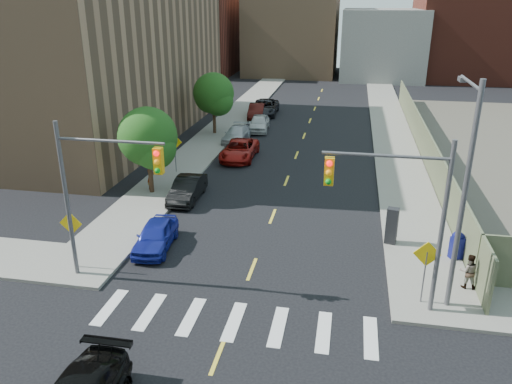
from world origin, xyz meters
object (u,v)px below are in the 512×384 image
at_px(parked_car_red, 239,150).
at_px(parked_car_black, 187,189).
at_px(payphone, 392,226).
at_px(pedestrian_west, 151,177).
at_px(pedestrian_east, 468,271).
at_px(mailbox, 457,245).
at_px(parked_car_blue, 156,235).
at_px(parked_car_maroon, 257,111).
at_px(parked_car_silver, 236,135).
at_px(parked_car_white, 259,123).
at_px(parked_car_grey, 265,107).

bearing_deg(parked_car_red, parked_car_black, -98.55).
height_order(parked_car_red, payphone, payphone).
relative_size(parked_car_black, parked_car_red, 0.82).
bearing_deg(pedestrian_west, pedestrian_east, -106.31).
bearing_deg(mailbox, parked_car_black, 139.77).
distance_m(parked_car_blue, parked_car_maroon, 29.02).
bearing_deg(pedestrian_east, parked_car_silver, -52.64).
bearing_deg(parked_car_white, mailbox, -63.55).
xyz_separation_m(payphone, pedestrian_west, (-14.55, 4.92, -0.12)).
bearing_deg(parked_car_black, parked_car_red, 80.25).
relative_size(parked_car_red, mailbox, 3.80).
bearing_deg(parked_car_black, parked_car_silver, 88.73).
bearing_deg(parked_car_blue, parked_car_white, 82.90).
bearing_deg(payphone, parked_car_red, 142.47).
xyz_separation_m(parked_car_silver, parked_car_white, (1.21, 4.09, 0.10)).
xyz_separation_m(parked_car_red, parked_car_grey, (-0.77, 15.70, 0.07)).
relative_size(parked_car_red, parked_car_silver, 1.14).
bearing_deg(parked_car_blue, payphone, 6.77).
height_order(parked_car_silver, parked_car_grey, parked_car_grey).
bearing_deg(parked_car_maroon, mailbox, -67.13).
xyz_separation_m(parked_car_blue, parked_car_red, (0.84, 15.09, 0.03)).
distance_m(parked_car_maroon, pedestrian_east, 33.60).
distance_m(parked_car_red, parked_car_silver, 4.83).
height_order(parked_car_white, payphone, payphone).
xyz_separation_m(parked_car_red, pedestrian_east, (13.40, -16.28, 0.21)).
bearing_deg(payphone, parked_car_white, 129.13).
bearing_deg(pedestrian_west, parked_car_grey, 1.83).
bearing_deg(parked_car_grey, payphone, -70.52).
relative_size(parked_car_black, payphone, 2.28).
relative_size(parked_car_silver, parked_car_maroon, 1.02).
height_order(parked_car_white, mailbox, mailbox).
bearing_deg(parked_car_grey, parked_car_white, -86.62).
bearing_deg(pedestrian_east, parked_car_maroon, -61.77).
bearing_deg(parked_car_black, parked_car_grey, 87.49).
bearing_deg(parked_car_black, parked_car_blue, -87.14).
height_order(payphone, pedestrian_east, payphone).
relative_size(mailbox, pedestrian_west, 0.83).
height_order(parked_car_blue, parked_car_black, parked_car_black).
distance_m(parked_car_blue, parked_car_silver, 19.74).
distance_m(parked_car_silver, parked_car_grey, 11.07).
relative_size(parked_car_white, parked_car_grey, 0.78).
relative_size(parked_car_silver, mailbox, 3.32).
distance_m(pedestrian_west, pedestrian_east, 19.43).
height_order(parked_car_black, parked_car_maroon, parked_car_maroon).
height_order(parked_car_maroon, mailbox, mailbox).
relative_size(parked_car_grey, payphone, 3.05).
distance_m(payphone, pedestrian_east, 4.64).
distance_m(mailbox, payphone, 3.09).
relative_size(parked_car_white, parked_car_maroon, 1.00).
bearing_deg(parked_car_white, pedestrian_east, -66.24).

